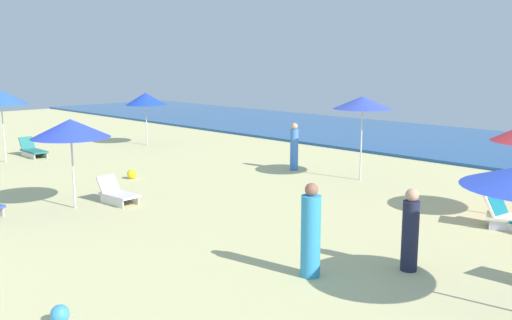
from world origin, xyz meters
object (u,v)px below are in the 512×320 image
at_px(lounge_chair_1_0, 117,194).
at_px(beach_ball_1, 132,174).
at_px(lounge_chair_2_0, 33,150).
at_px(beach_ball_0, 60,314).
at_px(beachgoer_2, 294,148).
at_px(beachgoer_0, 410,232).
at_px(umbrella_6, 146,99).
at_px(beachgoer_3, 311,233).
at_px(umbrella_2, 1,97).
at_px(umbrella_0, 363,103).
at_px(umbrella_1, 71,128).

height_order(lounge_chair_1_0, beach_ball_1, lounge_chair_1_0).
distance_m(lounge_chair_2_0, beach_ball_1, 6.40).
bearing_deg(beach_ball_0, beach_ball_1, 141.85).
bearing_deg(beach_ball_0, beachgoer_2, 115.48).
bearing_deg(beachgoer_0, umbrella_6, -104.77).
height_order(beachgoer_3, beach_ball_1, beachgoer_3).
height_order(umbrella_2, beachgoer_0, umbrella_2).
bearing_deg(beachgoer_3, beachgoer_2, -52.78).
bearing_deg(umbrella_0, beachgoer_0, -48.40).
relative_size(umbrella_0, lounge_chair_1_0, 2.14).
height_order(umbrella_2, beachgoer_3, umbrella_2).
relative_size(umbrella_2, beachgoer_0, 1.75).
height_order(lounge_chair_1_0, beach_ball_0, lounge_chair_1_0).
xyz_separation_m(umbrella_2, beachgoer_0, (16.46, 1.00, -1.70)).
relative_size(beachgoer_3, beach_ball_0, 6.09).
bearing_deg(umbrella_0, lounge_chair_1_0, -111.79).
relative_size(umbrella_6, beachgoer_0, 1.52).
height_order(lounge_chair_1_0, beachgoer_2, beachgoer_2).
height_order(beachgoer_0, beach_ball_1, beachgoer_0).
xyz_separation_m(umbrella_6, beachgoer_3, (15.28, -6.77, -1.27)).
xyz_separation_m(beachgoer_0, beach_ball_1, (-10.56, 0.76, -0.58)).
distance_m(lounge_chair_1_0, beachgoer_0, 8.22).
relative_size(lounge_chair_1_0, beachgoer_0, 0.81).
xyz_separation_m(lounge_chair_1_0, lounge_chair_2_0, (-8.82, 1.48, -0.00)).
height_order(umbrella_2, beach_ball_0, umbrella_2).
distance_m(beachgoer_0, beachgoer_2, 9.62).
xyz_separation_m(umbrella_2, beach_ball_0, (13.96, -4.57, -2.30)).
height_order(beachgoer_2, beach_ball_1, beachgoer_2).
bearing_deg(beachgoer_2, beach_ball_0, -10.50).
relative_size(beachgoer_2, beach_ball_1, 5.36).
xyz_separation_m(umbrella_0, beachgoer_0, (5.25, -5.92, -1.74)).
bearing_deg(umbrella_1, umbrella_2, 170.87).
bearing_deg(beach_ball_1, umbrella_1, -55.45).
distance_m(umbrella_0, beachgoer_2, 3.08).
xyz_separation_m(umbrella_1, beach_ball_0, (5.96, -3.28, -1.95)).
bearing_deg(beach_ball_0, umbrella_1, 151.17).
relative_size(lounge_chair_2_0, beachgoer_0, 0.96).
relative_size(beach_ball_0, beach_ball_1, 0.91).
bearing_deg(beachgoer_2, umbrella_6, -123.60).
bearing_deg(umbrella_6, umbrella_0, 3.45).
relative_size(lounge_chair_1_0, lounge_chair_2_0, 0.84).
bearing_deg(beachgoer_0, beachgoer_2, -122.62).
bearing_deg(beachgoer_3, beachgoer_0, -131.95).
distance_m(umbrella_1, beachgoer_2, 8.02).
xyz_separation_m(beachgoer_3, beach_ball_1, (-9.46, 2.28, -0.65)).
bearing_deg(beachgoer_3, umbrella_6, -30.04).
xyz_separation_m(lounge_chair_1_0, beachgoer_2, (0.29, 6.84, 0.54)).
distance_m(lounge_chair_2_0, beach_ball_0, 15.56).
bearing_deg(lounge_chair_1_0, umbrella_1, 157.45).
bearing_deg(beachgoer_2, lounge_chair_1_0, -38.42).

